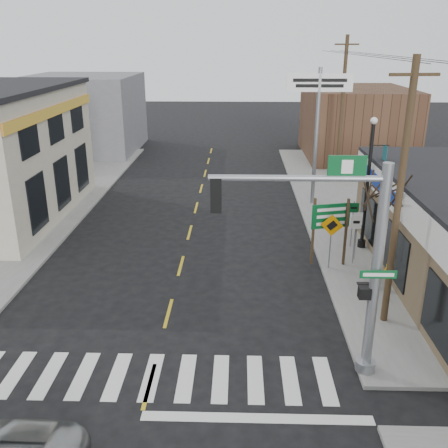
{
  "coord_description": "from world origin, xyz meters",
  "views": [
    {
      "loc": [
        2.46,
        -11.54,
        9.14
      ],
      "look_at": [
        1.94,
        5.67,
        2.8
      ],
      "focal_mm": 40.0,
      "sensor_mm": 36.0,
      "label": 1
    }
  ],
  "objects_px": {
    "utility_pole_near": "(399,196)",
    "lamp_post": "(370,175)",
    "traffic_signal_pole": "(350,250)",
    "utility_pole_far": "(342,106)",
    "bare_tree": "(386,182)",
    "guide_sign": "(330,223)",
    "dance_center_sign": "(318,104)",
    "fire_hydrant": "(388,270)"
  },
  "relations": [
    {
      "from": "guide_sign",
      "to": "utility_pole_near",
      "type": "xyz_separation_m",
      "value": [
        1.2,
        -4.49,
        2.55
      ]
    },
    {
      "from": "fire_hydrant",
      "to": "utility_pole_near",
      "type": "height_order",
      "value": "utility_pole_near"
    },
    {
      "from": "bare_tree",
      "to": "utility_pole_near",
      "type": "relative_size",
      "value": 0.62
    },
    {
      "from": "bare_tree",
      "to": "guide_sign",
      "type": "bearing_deg",
      "value": 124.61
    },
    {
      "from": "fire_hydrant",
      "to": "dance_center_sign",
      "type": "xyz_separation_m",
      "value": [
        -1.68,
        10.02,
        5.32
      ]
    },
    {
      "from": "lamp_post",
      "to": "utility_pole_near",
      "type": "xyz_separation_m",
      "value": [
        -0.76,
        -6.49,
        0.98
      ]
    },
    {
      "from": "guide_sign",
      "to": "bare_tree",
      "type": "xyz_separation_m",
      "value": [
        1.47,
        -2.13,
        2.35
      ]
    },
    {
      "from": "lamp_post",
      "to": "utility_pole_near",
      "type": "relative_size",
      "value": 0.69
    },
    {
      "from": "utility_pole_far",
      "to": "fire_hydrant",
      "type": "bearing_deg",
      "value": -99.34
    },
    {
      "from": "lamp_post",
      "to": "dance_center_sign",
      "type": "relative_size",
      "value": 0.78
    },
    {
      "from": "lamp_post",
      "to": "utility_pole_far",
      "type": "relative_size",
      "value": 0.63
    },
    {
      "from": "dance_center_sign",
      "to": "traffic_signal_pole",
      "type": "bearing_deg",
      "value": -95.4
    },
    {
      "from": "lamp_post",
      "to": "bare_tree",
      "type": "height_order",
      "value": "lamp_post"
    },
    {
      "from": "lamp_post",
      "to": "utility_pole_far",
      "type": "xyz_separation_m",
      "value": [
        1.24,
        13.49,
        1.36
      ]
    },
    {
      "from": "guide_sign",
      "to": "utility_pole_far",
      "type": "height_order",
      "value": "utility_pole_far"
    },
    {
      "from": "guide_sign",
      "to": "bare_tree",
      "type": "height_order",
      "value": "bare_tree"
    },
    {
      "from": "utility_pole_near",
      "to": "utility_pole_far",
      "type": "distance_m",
      "value": 20.08
    },
    {
      "from": "fire_hydrant",
      "to": "utility_pole_near",
      "type": "bearing_deg",
      "value": -107.57
    },
    {
      "from": "traffic_signal_pole",
      "to": "utility_pole_far",
      "type": "xyz_separation_m",
      "value": [
        4.05,
        22.8,
        1.05
      ]
    },
    {
      "from": "dance_center_sign",
      "to": "utility_pole_near",
      "type": "height_order",
      "value": "utility_pole_near"
    },
    {
      "from": "bare_tree",
      "to": "utility_pole_far",
      "type": "height_order",
      "value": "utility_pole_far"
    },
    {
      "from": "guide_sign",
      "to": "fire_hydrant",
      "type": "distance_m",
      "value": 2.98
    },
    {
      "from": "utility_pole_near",
      "to": "utility_pole_far",
      "type": "bearing_deg",
      "value": 77.39
    },
    {
      "from": "traffic_signal_pole",
      "to": "lamp_post",
      "type": "bearing_deg",
      "value": 72.81
    },
    {
      "from": "lamp_post",
      "to": "traffic_signal_pole",
      "type": "bearing_deg",
      "value": -129.38
    },
    {
      "from": "utility_pole_near",
      "to": "lamp_post",
      "type": "bearing_deg",
      "value": 76.42
    },
    {
      "from": "guide_sign",
      "to": "fire_hydrant",
      "type": "bearing_deg",
      "value": -45.41
    },
    {
      "from": "lamp_post",
      "to": "utility_pole_near",
      "type": "height_order",
      "value": "utility_pole_near"
    },
    {
      "from": "utility_pole_near",
      "to": "dance_center_sign",
      "type": "bearing_deg",
      "value": 86.05
    },
    {
      "from": "traffic_signal_pole",
      "to": "guide_sign",
      "type": "distance_m",
      "value": 7.6
    },
    {
      "from": "bare_tree",
      "to": "dance_center_sign",
      "type": "bearing_deg",
      "value": 95.0
    },
    {
      "from": "fire_hydrant",
      "to": "lamp_post",
      "type": "bearing_deg",
      "value": 94.09
    },
    {
      "from": "dance_center_sign",
      "to": "utility_pole_far",
      "type": "bearing_deg",
      "value": 68.04
    },
    {
      "from": "guide_sign",
      "to": "dance_center_sign",
      "type": "relative_size",
      "value": 0.38
    },
    {
      "from": "dance_center_sign",
      "to": "utility_pole_far",
      "type": "relative_size",
      "value": 0.82
    },
    {
      "from": "dance_center_sign",
      "to": "bare_tree",
      "type": "relative_size",
      "value": 1.43
    },
    {
      "from": "fire_hydrant",
      "to": "utility_pole_far",
      "type": "bearing_deg",
      "value": 86.6
    },
    {
      "from": "guide_sign",
      "to": "utility_pole_near",
      "type": "relative_size",
      "value": 0.34
    },
    {
      "from": "traffic_signal_pole",
      "to": "bare_tree",
      "type": "relative_size",
      "value": 1.18
    },
    {
      "from": "bare_tree",
      "to": "utility_pole_near",
      "type": "bearing_deg",
      "value": -96.49
    },
    {
      "from": "utility_pole_far",
      "to": "utility_pole_near",
      "type": "bearing_deg",
      "value": -101.65
    },
    {
      "from": "traffic_signal_pole",
      "to": "bare_tree",
      "type": "bearing_deg",
      "value": 65.51
    }
  ]
}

